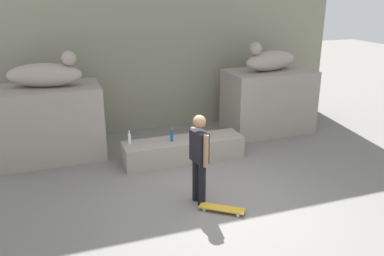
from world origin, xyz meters
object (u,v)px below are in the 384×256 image
(bottle_blue, at_px, (172,136))
(skateboard, at_px, (222,208))
(skater, at_px, (199,156))
(bottle_clear, at_px, (129,138))
(bottle_green, at_px, (198,129))
(statue_reclining_right, at_px, (270,60))
(statue_reclining_left, at_px, (46,74))

(bottle_blue, bearing_deg, skateboard, -85.21)
(skater, relative_size, bottle_clear, 5.66)
(bottle_clear, relative_size, bottle_green, 1.15)
(bottle_clear, xyz_separation_m, bottle_green, (1.63, 0.10, -0.02))
(statue_reclining_right, height_order, bottle_clear, statue_reclining_right)
(skateboard, height_order, bottle_green, bottle_green)
(bottle_clear, bearing_deg, skater, -67.80)
(statue_reclining_left, xyz_separation_m, bottle_green, (3.19, -0.89, -1.35))
(skateboard, relative_size, bottle_green, 2.96)
(skater, xyz_separation_m, skateboard, (0.26, -0.44, -0.86))
(bottle_clear, bearing_deg, skateboard, -66.20)
(statue_reclining_left, height_order, skater, statue_reclining_left)
(skater, xyz_separation_m, bottle_green, (0.78, 2.18, -0.32))
(statue_reclining_right, relative_size, skater, 1.01)
(statue_reclining_left, bearing_deg, bottle_green, -1.99)
(bottle_blue, relative_size, bottle_green, 1.19)
(skater, distance_m, bottle_green, 2.34)
(statue_reclining_left, xyz_separation_m, skater, (2.41, -3.07, -1.03))
(statue_reclining_right, distance_m, skateboard, 4.89)
(statue_reclining_left, relative_size, statue_reclining_right, 1.00)
(statue_reclining_right, bearing_deg, bottle_blue, 7.07)
(bottle_blue, bearing_deg, bottle_green, 20.34)
(bottle_clear, distance_m, bottle_green, 1.63)
(statue_reclining_left, height_order, statue_reclining_right, same)
(bottle_blue, xyz_separation_m, bottle_green, (0.72, 0.27, -0.02))
(statue_reclining_right, bearing_deg, statue_reclining_left, -13.84)
(bottle_blue, xyz_separation_m, bottle_clear, (-0.91, 0.16, -0.01))
(statue_reclining_left, relative_size, skater, 1.01)
(bottle_blue, bearing_deg, statue_reclining_left, 154.93)
(bottle_green, bearing_deg, bottle_blue, -159.66)
(statue_reclining_left, distance_m, bottle_blue, 3.04)
(statue_reclining_left, xyz_separation_m, bottle_blue, (2.47, -1.16, -1.33))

